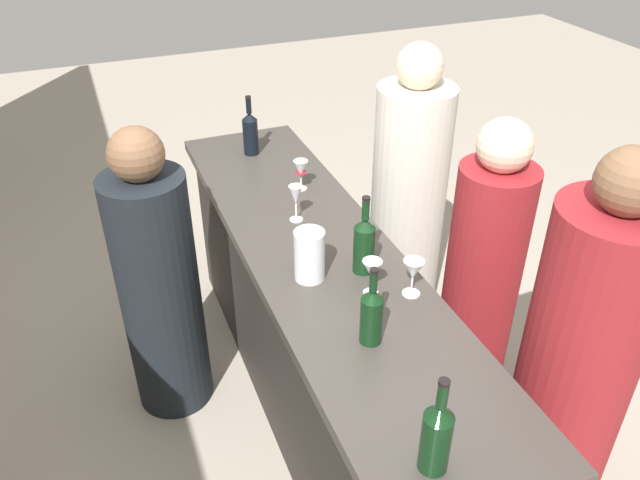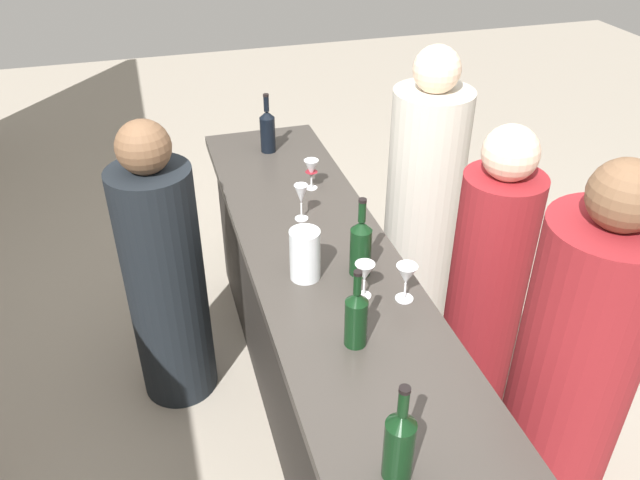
# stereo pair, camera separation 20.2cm
# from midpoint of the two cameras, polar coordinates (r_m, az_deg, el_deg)

# --- Properties ---
(ground_plane) EXTENTS (12.00, 12.00, 0.00)m
(ground_plane) POSITION_cam_midpoint_polar(r_m,az_deg,el_deg) (3.22, 1.86, -14.86)
(ground_plane) COLOR #9E9384
(bar_counter) EXTENTS (2.55, 0.60, 0.93)m
(bar_counter) POSITION_cam_midpoint_polar(r_m,az_deg,el_deg) (2.89, 2.03, -8.59)
(bar_counter) COLOR #2A2723
(bar_counter) RESTS_ON ground
(wine_bottle_leftmost_dark_green) EXTENTS (0.08, 0.08, 0.32)m
(wine_bottle_leftmost_dark_green) POSITION_cam_midpoint_polar(r_m,az_deg,el_deg) (1.74, 10.60, -17.58)
(wine_bottle_leftmost_dark_green) COLOR black
(wine_bottle_leftmost_dark_green) RESTS_ON bar_counter
(wine_bottle_second_left_dark_green) EXTENTS (0.08, 0.08, 0.30)m
(wine_bottle_second_left_dark_green) POSITION_cam_midpoint_polar(r_m,az_deg,el_deg) (2.10, 6.05, -6.97)
(wine_bottle_second_left_dark_green) COLOR black
(wine_bottle_second_left_dark_green) RESTS_ON bar_counter
(wine_bottle_center_dark_green) EXTENTS (0.08, 0.08, 0.33)m
(wine_bottle_center_dark_green) POSITION_cam_midpoint_polar(r_m,az_deg,el_deg) (2.42, 6.07, -0.58)
(wine_bottle_center_dark_green) COLOR black
(wine_bottle_center_dark_green) RESTS_ON bar_counter
(wine_bottle_second_right_near_black) EXTENTS (0.08, 0.08, 0.32)m
(wine_bottle_second_right_near_black) POSITION_cam_midpoint_polar(r_m,az_deg,el_deg) (3.38, -2.98, 9.80)
(wine_bottle_second_right_near_black) COLOR black
(wine_bottle_second_right_near_black) RESTS_ON bar_counter
(wine_glass_near_left) EXTENTS (0.08, 0.08, 0.15)m
(wine_glass_near_left) POSITION_cam_midpoint_polar(r_m,az_deg,el_deg) (2.31, 10.24, -3.24)
(wine_glass_near_left) COLOR white
(wine_glass_near_left) RESTS_ON bar_counter
(wine_glass_near_center) EXTENTS (0.07, 0.07, 0.15)m
(wine_glass_near_center) POSITION_cam_midpoint_polar(r_m,az_deg,el_deg) (3.01, 1.15, 6.30)
(wine_glass_near_center) COLOR white
(wine_glass_near_center) RESTS_ON bar_counter
(wine_glass_near_right) EXTENTS (0.07, 0.07, 0.14)m
(wine_glass_near_right) POSITION_cam_midpoint_polar(r_m,az_deg,el_deg) (2.31, 6.54, -3.03)
(wine_glass_near_right) COLOR white
(wine_glass_near_right) RESTS_ON bar_counter
(wine_glass_far_left) EXTENTS (0.06, 0.06, 0.17)m
(wine_glass_far_left) POSITION_cam_midpoint_polar(r_m,az_deg,el_deg) (2.75, 0.40, 3.97)
(wine_glass_far_left) COLOR white
(wine_glass_far_left) RESTS_ON bar_counter
(water_pitcher) EXTENTS (0.12, 0.12, 0.21)m
(water_pitcher) POSITION_cam_midpoint_polar(r_m,az_deg,el_deg) (2.39, 1.06, -1.38)
(water_pitcher) COLOR silver
(water_pitcher) RESTS_ON bar_counter
(person_left_guest) EXTENTS (0.49, 0.49, 1.63)m
(person_left_guest) POSITION_cam_midpoint_polar(r_m,az_deg,el_deg) (2.46, 23.55, -12.35)
(person_left_guest) COLOR maroon
(person_left_guest) RESTS_ON ground
(person_center_guest) EXTENTS (0.39, 0.39, 1.47)m
(person_center_guest) POSITION_cam_midpoint_polar(r_m,az_deg,el_deg) (2.88, 16.57, -4.78)
(person_center_guest) COLOR maroon
(person_center_guest) RESTS_ON ground
(person_right_guest) EXTENTS (0.45, 0.45, 1.55)m
(person_right_guest) POSITION_cam_midpoint_polar(r_m,az_deg,el_deg) (3.43, 10.92, 3.11)
(person_right_guest) COLOR beige
(person_right_guest) RESTS_ON ground
(person_server_behind) EXTENTS (0.39, 0.39, 1.43)m
(person_server_behind) POSITION_cam_midpoint_polar(r_m,az_deg,el_deg) (2.96, -11.83, -3.54)
(person_server_behind) COLOR black
(person_server_behind) RESTS_ON ground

